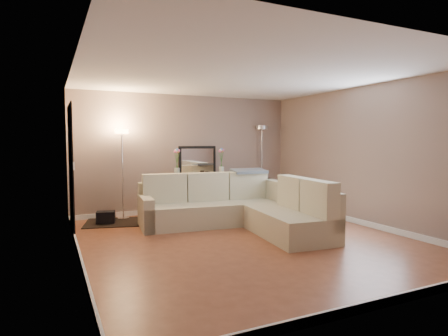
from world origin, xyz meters
name	(u,v)px	position (x,y,z in m)	size (l,w,h in m)	color
floor	(245,240)	(0.00, 0.00, -0.01)	(5.00, 5.50, 0.01)	brown
ceiling	(246,75)	(0.00, 0.00, 2.60)	(5.00, 5.50, 0.01)	white
wall_back	(187,154)	(0.00, 2.76, 1.30)	(5.00, 0.02, 2.60)	gray
wall_front	(389,171)	(0.00, -2.76, 1.30)	(5.00, 0.02, 2.60)	gray
wall_left	(75,162)	(-2.51, 0.00, 1.30)	(0.02, 5.50, 2.60)	gray
wall_right	(364,156)	(2.51, 0.00, 1.30)	(0.02, 5.50, 2.60)	gray
baseboard_back	(188,209)	(0.00, 2.73, 0.05)	(5.00, 0.03, 0.10)	white
baseboard_front	(383,302)	(0.00, -2.73, 0.05)	(5.00, 0.03, 0.10)	white
baseboard_left	(80,256)	(-2.48, 0.00, 0.05)	(0.03, 5.50, 0.10)	white
baseboard_right	(361,222)	(2.48, 0.00, 0.05)	(0.03, 5.50, 0.10)	white
doorway	(71,169)	(-2.48, 1.70, 1.10)	(0.02, 1.20, 2.20)	black
switch_plate	(74,166)	(-2.48, 0.85, 1.20)	(0.02, 0.08, 0.12)	white
sectional_sofa	(239,208)	(0.31, 0.82, 0.36)	(2.82, 2.89, 0.97)	#BCB898
throw_blanket	(249,171)	(0.86, 1.45, 0.97)	(0.69, 0.40, 0.05)	slate
console_table	(197,193)	(0.14, 2.54, 0.43)	(1.25, 0.38, 0.76)	black
leaning_mirror	(197,161)	(0.22, 2.69, 1.13)	(0.87, 0.07, 0.68)	black
table_decor	(200,176)	(0.21, 2.50, 0.81)	(0.52, 0.12, 0.12)	#CC4B24
flower_vase_left	(177,165)	(-0.30, 2.55, 1.05)	(0.14, 0.12, 0.65)	silver
flower_vase_right	(221,164)	(0.74, 2.52, 1.05)	(0.14, 0.12, 0.65)	silver
floor_lamp_lit	(122,156)	(-1.48, 2.46, 1.28)	(0.31, 0.31, 1.81)	silver
floor_lamp_unlit	(262,150)	(1.85, 2.60, 1.38)	(0.28, 0.28, 1.95)	silver
charcoal_rug	(117,222)	(-1.66, 2.15, 0.01)	(1.18, 0.89, 0.02)	black
black_bag	(106,217)	(-1.87, 2.10, 0.14)	(0.33, 0.24, 0.22)	black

